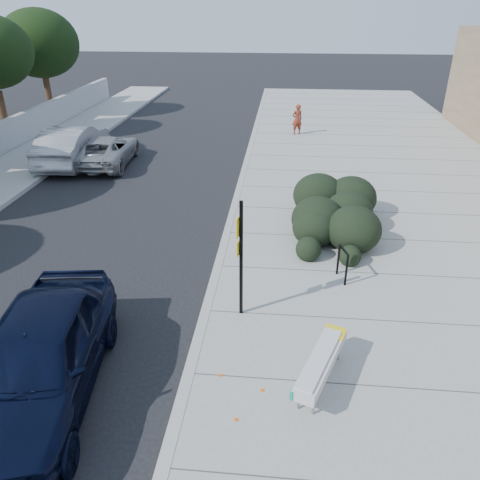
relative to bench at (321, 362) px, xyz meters
The scene contains 12 objects.
ground 3.20m from the bench, 140.47° to the left, with size 120.00×120.00×0.00m, color black.
sidewalk_near 7.71m from the bench, 65.56° to the left, with size 11.20×50.00×0.15m, color gray.
curb_near 7.42m from the bench, 109.08° to the left, with size 0.22×50.00×0.17m, color #9E9E99.
tree_far_f 26.00m from the bench, 125.40° to the left, with size 4.40×4.40×6.07m.
bench is the anchor object (origin of this frame).
bike_rack 3.71m from the bench, 78.58° to the left, with size 0.20×0.57×0.86m.
sign_post 2.79m from the bench, 129.27° to the left, with size 0.13×0.31×2.69m.
hedge 6.36m from the bench, 82.47° to the left, with size 1.96×3.93×1.47m, color black.
sedan_navy 4.96m from the bench, behind, with size 1.98×4.92×1.67m, color black.
wagon_silver 15.99m from the bench, 128.33° to the left, with size 1.74×5.00×1.65m, color #99989D.
suv_silver 15.09m from the bench, 123.92° to the left, with size 2.04×4.43×1.23m, color gray.
pedestrian 17.91m from the bench, 90.63° to the left, with size 0.55×0.36×1.52m, color maroon.
Camera 1 is at (1.59, -8.52, 6.36)m, focal length 35.00 mm.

